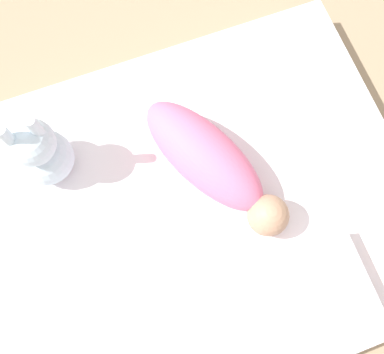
{
  "coord_description": "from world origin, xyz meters",
  "views": [
    {
      "loc": [
        0.08,
        0.31,
        1.49
      ],
      "look_at": [
        -0.05,
        -0.04,
        0.2
      ],
      "focal_mm": 42.0,
      "sensor_mm": 36.0,
      "label": 1
    }
  ],
  "objects": [
    {
      "name": "ground_plane",
      "position": [
        0.0,
        0.0,
        0.0
      ],
      "size": [
        12.0,
        12.0,
        0.0
      ],
      "primitive_type": "plane",
      "color": "#9E8466"
    },
    {
      "name": "bed_mattress",
      "position": [
        0.0,
        0.0,
        0.07
      ],
      "size": [
        1.41,
        1.03,
        0.15
      ],
      "color": "white",
      "rests_on": "ground_plane"
    },
    {
      "name": "pillow",
      "position": [
        -0.27,
        0.42,
        0.18
      ],
      "size": [
        0.29,
        0.31,
        0.08
      ],
      "color": "white",
      "rests_on": "bed_mattress"
    },
    {
      "name": "swaddled_baby",
      "position": [
        -0.12,
        -0.06,
        0.23
      ],
      "size": [
        0.35,
        0.54,
        0.16
      ],
      "rotation": [
        0.0,
        0.0,
        2.01
      ],
      "color": "pink",
      "rests_on": "bed_mattress"
    },
    {
      "name": "bunny_plush",
      "position": [
        0.34,
        -0.24,
        0.27
      ],
      "size": [
        0.17,
        0.17,
        0.33
      ],
      "color": "silver",
      "rests_on": "bed_mattress"
    }
  ]
}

